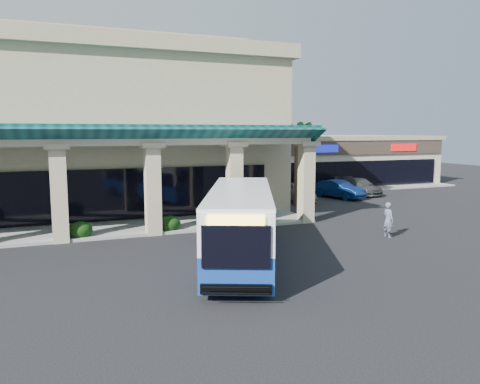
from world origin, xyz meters
name	(u,v)px	position (x,y,z in m)	size (l,w,h in m)	color
ground	(245,253)	(0.00, 0.00, 0.00)	(110.00, 110.00, 0.00)	black
main_building	(46,126)	(-8.00, 16.00, 5.67)	(30.80, 14.80, 11.35)	tan
arcade	(47,181)	(-8.00, 6.80, 2.85)	(30.00, 6.20, 5.70)	#0A3C3E
strip_mall	(317,159)	(18.00, 24.00, 2.45)	(22.50, 12.50, 4.90)	beige
palm_0	(296,160)	(8.50, 11.00, 3.30)	(2.40, 2.40, 6.60)	#17581D
palm_1	(289,163)	(9.50, 14.00, 2.90)	(2.40, 2.40, 5.80)	#17581D
broadleaf_tree	(242,165)	(7.50, 19.00, 2.41)	(2.60, 2.60, 4.81)	black
transit_bus	(240,225)	(-0.63, -1.00, 1.49)	(2.48, 10.65, 2.97)	#163FA0
pedestrian	(388,220)	(7.89, 0.20, 0.90)	(0.65, 0.43, 1.80)	slate
car_silver	(299,192)	(9.83, 12.99, 0.72)	(1.71, 4.26, 1.45)	#ABABB0
car_white	(338,189)	(13.50, 13.08, 0.73)	(1.55, 4.43, 1.46)	#081F51
car_red	(359,186)	(16.40, 14.39, 0.70)	(1.96, 4.82, 1.40)	#414244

